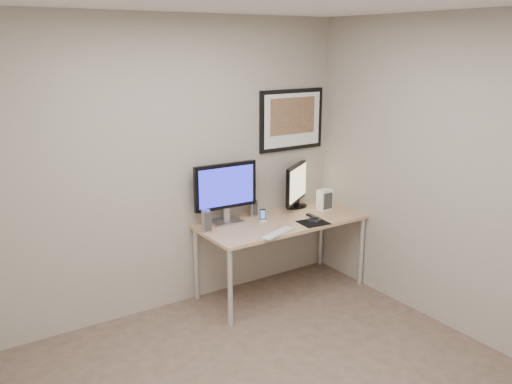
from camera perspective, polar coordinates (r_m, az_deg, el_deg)
room at (r=3.64m, az=-1.47°, el=4.23°), size 3.60×3.60×3.60m
desk at (r=5.16m, az=2.71°, el=-3.69°), size 1.60×0.70×0.73m
framed_art at (r=5.41m, az=3.77°, el=7.60°), size 0.75×0.04×0.60m
monitor_large at (r=4.98m, az=-3.21°, el=0.17°), size 0.62×0.21×0.57m
monitor_tv at (r=5.48m, az=4.36°, el=0.80°), size 0.51×0.35×0.46m
speaker_left at (r=4.82m, az=-5.28°, el=-3.06°), size 0.08×0.08×0.20m
speaker_right at (r=5.25m, az=-0.31°, el=-1.57°), size 0.07×0.07×0.18m
phone_dock at (r=5.10m, az=0.71°, el=-2.43°), size 0.07×0.07×0.12m
keyboard at (r=4.78m, az=2.33°, el=-4.33°), size 0.41×0.23×0.01m
mousepad at (r=5.09m, az=6.07°, el=-3.22°), size 0.28×0.26×0.00m
mouse at (r=5.13m, az=6.14°, el=-2.84°), size 0.09×0.12×0.04m
remote at (r=5.25m, az=6.02°, el=-2.55°), size 0.05×0.17×0.02m
fan_unit at (r=5.47m, az=7.23°, el=-0.82°), size 0.14×0.10×0.21m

